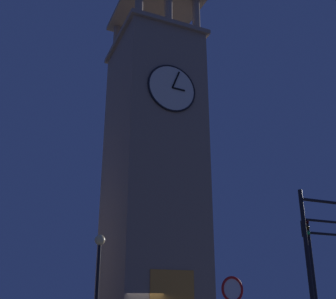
{
  "coord_description": "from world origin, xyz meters",
  "views": [
    {
      "loc": [
        9.81,
        25.95,
        2.11
      ],
      "look_at": [
        -3.29,
        -3.92,
        14.17
      ],
      "focal_mm": 43.51,
      "sensor_mm": 36.0,
      "label": 1
    }
  ],
  "objects": [
    {
      "name": "clocktower",
      "position": [
        -1.91,
        -3.9,
        12.57
      ],
      "size": [
        7.25,
        8.29,
        30.53
      ],
      "color": "gray",
      "rests_on": "ground_plane"
    },
    {
      "name": "street_lamp",
      "position": [
        5.44,
        8.82,
        3.32
      ],
      "size": [
        0.44,
        0.44,
        4.7
      ],
      "color": "black",
      "rests_on": "ground_plane"
    },
    {
      "name": "traffic_signal_far",
      "position": [
        -4.92,
        11.17,
        3.61
      ],
      "size": [
        3.49,
        0.41,
        5.33
      ],
      "color": "black",
      "rests_on": "ground_plane"
    },
    {
      "name": "traffic_signal_mid",
      "position": [
        -2.09,
        13.84,
        4.06
      ],
      "size": [
        3.15,
        0.41,
        6.15
      ],
      "color": "black",
      "rests_on": "ground_plane"
    },
    {
      "name": "no_horn_sign",
      "position": [
        2.66,
        14.59,
        2.19
      ],
      "size": [
        0.78,
        0.14,
        2.8
      ],
      "color": "black",
      "rests_on": "ground_plane"
    }
  ]
}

